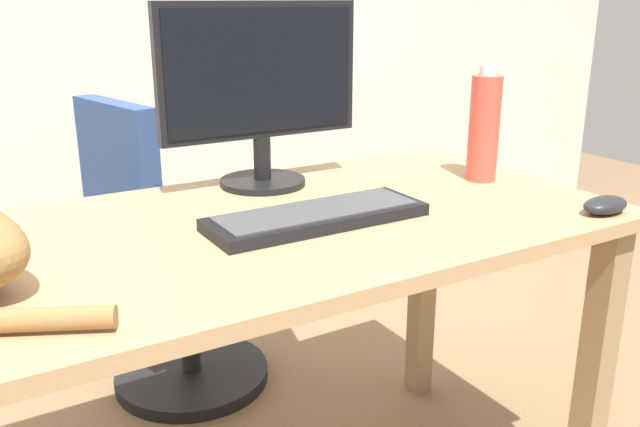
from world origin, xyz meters
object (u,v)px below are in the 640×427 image
(office_chair, at_px, (171,271))
(monitor, at_px, (261,88))
(water_bottle, at_px, (484,127))
(keyboard, at_px, (317,216))
(computer_mouse, at_px, (605,205))

(office_chair, distance_m, monitor, 0.75)
(monitor, xyz_separation_m, water_bottle, (0.47, -0.23, -0.10))
(keyboard, height_order, computer_mouse, computer_mouse)
(monitor, bearing_deg, computer_mouse, -48.00)
(office_chair, distance_m, water_bottle, 1.01)
(office_chair, relative_size, computer_mouse, 8.30)
(office_chair, distance_m, computer_mouse, 1.23)
(office_chair, relative_size, water_bottle, 3.35)
(computer_mouse, xyz_separation_m, water_bottle, (-0.03, 0.33, 0.11))
(monitor, xyz_separation_m, keyboard, (-0.03, -0.31, -0.21))
(computer_mouse, bearing_deg, office_chair, 120.58)
(computer_mouse, bearing_deg, water_bottle, 94.70)
(monitor, xyz_separation_m, computer_mouse, (0.50, -0.56, -0.21))
(keyboard, bearing_deg, monitor, 83.68)
(water_bottle, bearing_deg, monitor, 154.50)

